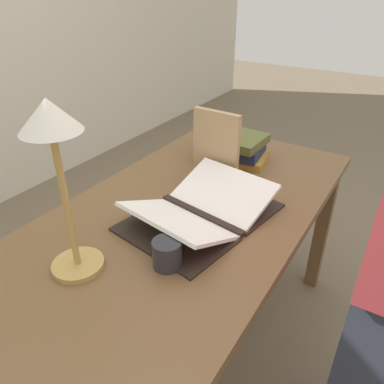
# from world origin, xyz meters

# --- Properties ---
(ground_plane) EXTENTS (12.00, 12.00, 0.00)m
(ground_plane) POSITION_xyz_m (0.00, 0.00, 0.00)
(ground_plane) COLOR #70604C
(reading_desk) EXTENTS (1.48, 0.77, 0.73)m
(reading_desk) POSITION_xyz_m (0.00, 0.00, 0.64)
(reading_desk) COLOR brown
(reading_desk) RESTS_ON ground_plane
(open_book) EXTENTS (0.54, 0.42, 0.09)m
(open_book) POSITION_xyz_m (-0.03, -0.07, 0.75)
(open_book) COLOR black
(open_book) RESTS_ON reading_desk
(book_stack_tall) EXTENTS (0.22, 0.32, 0.11)m
(book_stack_tall) POSITION_xyz_m (0.44, 0.06, 0.78)
(book_stack_tall) COLOR #BC8933
(book_stack_tall) RESTS_ON reading_desk
(book_standing_upright) EXTENTS (0.03, 0.19, 0.27)m
(book_standing_upright) POSITION_xyz_m (0.24, 0.02, 0.86)
(book_standing_upright) COLOR tan
(book_standing_upright) RESTS_ON reading_desk
(reading_lamp) EXTENTS (0.14, 0.14, 0.47)m
(reading_lamp) POSITION_xyz_m (-0.41, 0.09, 1.07)
(reading_lamp) COLOR tan
(reading_lamp) RESTS_ON reading_desk
(coffee_mug) EXTENTS (0.10, 0.08, 0.08)m
(coffee_mug) POSITION_xyz_m (-0.27, -0.11, 0.77)
(coffee_mug) COLOR #28282D
(coffee_mug) RESTS_ON reading_desk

